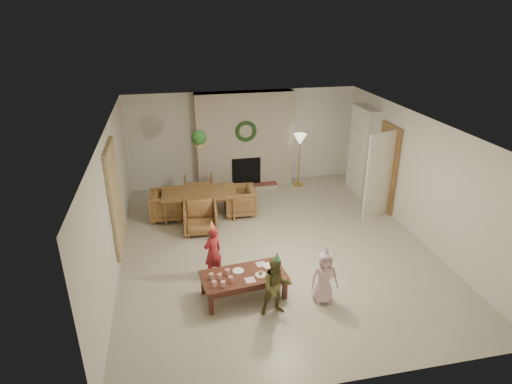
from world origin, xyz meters
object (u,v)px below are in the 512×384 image
object	(u,v)px
dining_chair_far	(199,190)
coffee_table_top	(244,276)
child_pink	(324,277)
dining_chair_near	(200,218)
dining_chair_left	(167,205)
dining_chair_right	(240,201)
child_plaid	(276,286)
dining_table	(200,204)
child_red	(213,252)

from	to	relation	value
dining_chair_far	coffee_table_top	bearing A→B (deg)	99.67
dining_chair_far	child_pink	bearing A→B (deg)	114.94
dining_chair_near	dining_chair_left	size ratio (longest dim) A/B	1.00
dining_chair_far	coffee_table_top	distance (m)	3.87
dining_chair_right	child_plaid	size ratio (longest dim) A/B	0.72
child_plaid	child_pink	bearing A→B (deg)	9.87
dining_chair_near	dining_chair_far	xyz separation A→B (m)	(0.09, 1.47, 0.00)
coffee_table_top	child_plaid	world-z (taller)	child_plaid
dining_chair_near	dining_chair_right	xyz separation A→B (m)	(0.97, 0.68, 0.00)
dining_chair_right	child_plaid	distance (m)	3.59
dining_table	dining_chair_left	world-z (taller)	dining_chair_left
dining_chair_far	dining_table	bearing A→B (deg)	90.00
dining_chair_left	dining_chair_right	bearing A→B (deg)	-90.00
dining_table	dining_chair_left	bearing A→B (deg)	180.00
child_red	child_pink	xyz separation A→B (m)	(1.68, -1.07, -0.04)
child_pink	dining_chair_left	bearing A→B (deg)	129.28
child_red	child_plaid	world-z (taller)	child_plaid
dining_chair_right	child_pink	world-z (taller)	child_pink
coffee_table_top	dining_table	bearing A→B (deg)	91.43
dining_table	dining_chair_far	distance (m)	0.74
child_plaid	dining_chair_near	bearing A→B (deg)	108.77
dining_table	child_red	xyz separation A→B (m)	(0.03, -2.45, 0.20)
coffee_table_top	child_pink	world-z (taller)	child_pink
dining_chair_left	coffee_table_top	xyz separation A→B (m)	(1.19, -3.16, 0.06)
dining_chair_right	child_red	bearing A→B (deg)	-16.83
child_red	child_plaid	distance (m)	1.46
child_red	child_plaid	size ratio (longest dim) A/B	1.00
coffee_table_top	dining_chair_left	bearing A→B (deg)	103.76
dining_chair_near	coffee_table_top	bearing A→B (deg)	-74.49
dining_chair_right	coffee_table_top	bearing A→B (deg)	-5.03
dining_chair_right	child_pink	size ratio (longest dim) A/B	0.78
dining_table	child_plaid	xyz separation A→B (m)	(0.88, -3.64, 0.20)
dining_chair_right	child_red	world-z (taller)	child_red
child_red	dining_table	bearing A→B (deg)	-118.10
dining_chair_right	child_pink	xyz separation A→B (m)	(0.79, -3.46, 0.13)
child_red	coffee_table_top	bearing A→B (deg)	93.72
dining_chair_left	child_pink	bearing A→B (deg)	-141.95
dining_chair_far	dining_chair_right	size ratio (longest dim) A/B	1.00
dining_chair_near	dining_table	bearing A→B (deg)	90.00
dining_chair_right	child_red	distance (m)	2.56
dining_table	child_pink	xyz separation A→B (m)	(1.71, -3.52, 0.16)
child_plaid	dining_chair_far	bearing A→B (deg)	101.89
dining_table	child_plaid	size ratio (longest dim) A/B	1.68
dining_table	dining_chair_near	bearing A→B (deg)	-90.00
coffee_table_top	dining_chair_right	bearing A→B (deg)	74.47
dining_chair_far	child_red	size ratio (longest dim) A/B	0.72
child_pink	child_red	bearing A→B (deg)	152.36
dining_chair_left	dining_chair_right	distance (m)	1.66
dining_chair_right	child_plaid	world-z (taller)	child_plaid
child_plaid	child_red	bearing A→B (deg)	126.50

